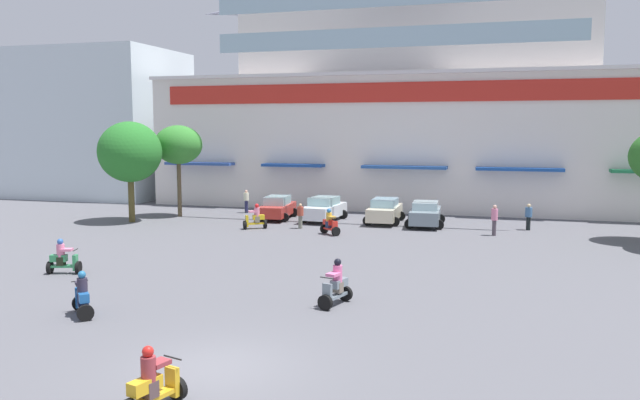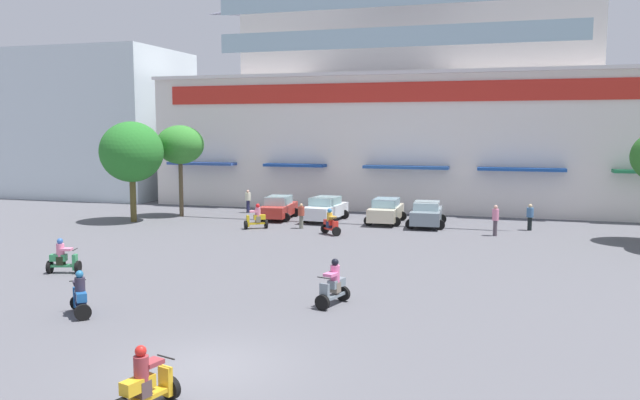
% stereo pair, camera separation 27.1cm
% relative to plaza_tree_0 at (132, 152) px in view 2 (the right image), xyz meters
% --- Properties ---
extents(ground_plane, '(128.00, 128.00, 0.00)m').
position_rel_plaza_tree_0_xyz_m(ground_plane, '(15.91, -8.18, -4.45)').
color(ground_plane, '#57575E').
extents(colonial_building, '(38.85, 18.30, 18.55)m').
position_rel_plaza_tree_0_xyz_m(colonial_building, '(15.91, 15.49, 3.69)').
color(colonial_building, silver).
rests_on(colonial_building, ground).
extents(flank_building_left, '(13.91, 10.33, 12.58)m').
position_rel_plaza_tree_0_xyz_m(flank_building_left, '(-11.94, 13.45, 1.84)').
color(flank_building_left, silver).
rests_on(flank_building_left, ground).
extents(plaza_tree_0, '(4.01, 3.91, 6.39)m').
position_rel_plaza_tree_0_xyz_m(plaza_tree_0, '(0.00, 0.00, 0.00)').
color(plaza_tree_0, brown).
rests_on(plaza_tree_0, ground).
extents(plaza_tree_2, '(3.29, 2.84, 6.16)m').
position_rel_plaza_tree_0_xyz_m(plaza_tree_2, '(1.72, 3.10, 0.37)').
color(plaza_tree_2, brown).
rests_on(plaza_tree_2, ground).
extents(parked_car_0, '(2.43, 4.14, 1.52)m').
position_rel_plaza_tree_0_xyz_m(parked_car_0, '(8.50, 3.75, -3.69)').
color(parked_car_0, '#B9332B').
rests_on(parked_car_0, ground).
extents(parked_car_1, '(2.56, 4.31, 1.57)m').
position_rel_plaza_tree_0_xyz_m(parked_car_1, '(11.67, 3.82, -3.66)').
color(parked_car_1, silver).
rests_on(parked_car_1, ground).
extents(parked_car_2, '(2.33, 4.18, 1.56)m').
position_rel_plaza_tree_0_xyz_m(parked_car_2, '(15.59, 4.06, -3.67)').
color(parked_car_2, beige).
rests_on(parked_car_2, ground).
extents(parked_car_3, '(2.49, 4.09, 1.51)m').
position_rel_plaza_tree_0_xyz_m(parked_car_3, '(18.22, 3.48, -3.68)').
color(parked_car_3, gray).
rests_on(parked_car_3, ground).
extents(scooter_rider_0, '(0.91, 1.57, 1.60)m').
position_rel_plaza_tree_0_xyz_m(scooter_rider_0, '(17.41, -14.85, -3.79)').
color(scooter_rider_0, black).
rests_on(scooter_rider_0, ground).
extents(scooter_rider_1, '(0.91, 1.57, 1.48)m').
position_rel_plaza_tree_0_xyz_m(scooter_rider_1, '(15.76, -23.82, -3.85)').
color(scooter_rider_1, black).
rests_on(scooter_rider_1, ground).
extents(scooter_rider_2, '(1.42, 1.20, 1.51)m').
position_rel_plaza_tree_0_xyz_m(scooter_rider_2, '(8.61, -0.36, -3.83)').
color(scooter_rider_2, black).
rests_on(scooter_rider_2, ground).
extents(scooter_rider_3, '(1.34, 1.37, 1.50)m').
position_rel_plaza_tree_0_xyz_m(scooter_rider_3, '(9.94, -18.33, -3.83)').
color(scooter_rider_3, black).
rests_on(scooter_rider_3, ground).
extents(scooter_rider_4, '(1.41, 0.89, 1.47)m').
position_rel_plaza_tree_0_xyz_m(scooter_rider_4, '(5.39, -13.46, -3.85)').
color(scooter_rider_4, black).
rests_on(scooter_rider_4, ground).
extents(scooter_rider_8, '(1.34, 1.27, 1.47)m').
position_rel_plaza_tree_0_xyz_m(scooter_rider_8, '(13.42, -1.10, -3.84)').
color(scooter_rider_8, black).
rests_on(scooter_rider_8, ground).
extents(pedestrian_0, '(0.53, 0.53, 1.63)m').
position_rel_plaza_tree_0_xyz_m(pedestrian_0, '(5.34, 6.05, -3.53)').
color(pedestrian_0, '#24264A').
rests_on(pedestrian_0, ground).
extents(pedestrian_1, '(0.51, 0.51, 1.73)m').
position_rel_plaza_tree_0_xyz_m(pedestrian_1, '(22.32, 1.13, -3.47)').
color(pedestrian_1, '#4B414A').
rests_on(pedestrian_1, ground).
extents(pedestrian_2, '(0.47, 0.47, 1.56)m').
position_rel_plaza_tree_0_xyz_m(pedestrian_2, '(24.22, 3.68, -3.58)').
color(pedestrian_2, black).
rests_on(pedestrian_2, ground).
extents(pedestrian_3, '(0.52, 0.52, 1.51)m').
position_rel_plaza_tree_0_xyz_m(pedestrian_3, '(11.16, 0.48, -3.61)').
color(pedestrian_3, slate).
rests_on(pedestrian_3, ground).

